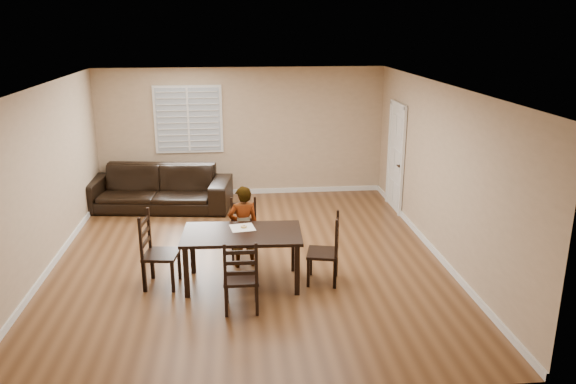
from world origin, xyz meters
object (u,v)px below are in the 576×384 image
object	(u,v)px
chair_far	(241,281)
donut	(244,226)
chair_left	(152,253)
dining_table	(242,238)
child	(243,227)
chair_near	(244,229)
chair_right	(331,252)
sofa	(157,188)

from	to	relation	value
chair_far	donut	size ratio (longest dim) A/B	10.77
chair_left	dining_table	bearing A→B (deg)	-85.85
child	donut	distance (m)	0.44
chair_near	chair_right	bearing A→B (deg)	-42.74
chair_near	chair_far	world-z (taller)	chair_far
chair_left	sofa	xyz separation A→B (m)	(-0.35, 3.48, -0.07)
donut	child	bearing A→B (deg)	90.13
chair_near	sofa	world-z (taller)	chair_near
child	chair_far	bearing A→B (deg)	75.76
chair_left	chair_far	bearing A→B (deg)	-120.21
chair_right	child	distance (m)	1.41
chair_far	child	xyz separation A→B (m)	(0.07, 1.47, 0.18)
chair_far	child	distance (m)	1.48
chair_left	chair_right	xyz separation A→B (m)	(2.52, -0.15, -0.03)
dining_table	chair_near	bearing A→B (deg)	90.28
chair_right	donut	bearing A→B (deg)	-89.28
chair_left	child	distance (m)	1.40
chair_near	chair_left	world-z (taller)	chair_left
dining_table	chair_near	size ratio (longest dim) A/B	1.80
dining_table	chair_right	world-z (taller)	chair_right
child	donut	size ratio (longest dim) A/B	13.77
chair_right	chair_near	bearing A→B (deg)	-119.89
child	sofa	distance (m)	3.39
chair_left	donut	size ratio (longest dim) A/B	11.76
chair_near	child	distance (m)	0.49
dining_table	chair_right	size ratio (longest dim) A/B	1.66
chair_right	chair_far	bearing A→B (deg)	-45.53
chair_far	child	world-z (taller)	child
chair_near	chair_right	size ratio (longest dim) A/B	0.92
chair_near	chair_far	xyz separation A→B (m)	(-0.08, -1.92, 0.02)
dining_table	chair_far	distance (m)	0.91
chair_near	child	bearing A→B (deg)	-91.93
chair_near	donut	xyz separation A→B (m)	(-0.02, -0.86, 0.37)
chair_far	donut	bearing A→B (deg)	-92.79
donut	sofa	distance (m)	3.77
sofa	chair_near	bearing A→B (deg)	-48.85
dining_table	child	distance (m)	0.60
dining_table	chair_right	distance (m)	1.28
chair_right	sofa	xyz separation A→B (m)	(-2.87, 3.63, -0.04)
donut	sofa	world-z (taller)	sofa
child	chair_left	bearing A→B (deg)	10.51
dining_table	chair_near	xyz separation A→B (m)	(0.04, 1.04, -0.26)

